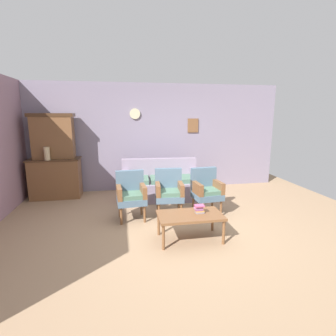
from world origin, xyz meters
The scene contains 11 objects.
ground_plane centered at (0.00, 0.00, 0.00)m, with size 7.68×7.68×0.00m, color #997A5B.
wall_back_with_decor centered at (0.00, 2.63, 1.35)m, with size 6.40×0.09×2.70m.
side_cabinet centered at (-2.50, 2.25, 0.47)m, with size 1.16×0.55×0.93m.
cabinet_upper_hutch centered at (-2.50, 2.33, 1.45)m, with size 0.99×0.38×1.03m.
vase_on_cabinet centered at (-2.60, 2.07, 1.08)m, with size 0.13×0.13×0.29m, color tan.
floral_couch centered at (-0.09, 1.76, 0.33)m, with size 1.83×0.91×0.90m.
armchair_by_doorway centered at (-0.81, 0.64, 0.50)m, with size 0.55×0.53×0.90m.
armchair_near_couch_end centered at (-0.08, 0.69, 0.50)m, with size 0.56×0.53×0.90m.
armchair_row_middle centered at (0.65, 0.65, 0.50)m, with size 0.57×0.54×0.90m.
coffee_table centered at (0.05, -0.37, 0.38)m, with size 1.00×0.56×0.42m.
book_stack_on_table centered at (0.20, -0.34, 0.49)m, with size 0.16×0.13×0.13m.
Camera 1 is at (-0.95, -4.00, 1.93)m, focal length 27.56 mm.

